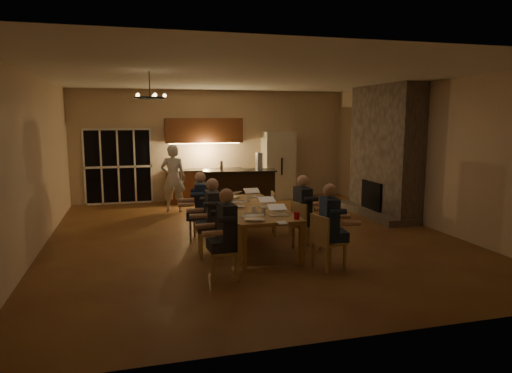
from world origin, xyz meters
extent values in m
plane|color=brown|center=(0.00, 0.00, 0.00)|extent=(9.00, 9.00, 0.00)
cube|color=tan|center=(0.00, 4.52, 1.60)|extent=(8.00, 0.04, 3.20)
cube|color=tan|center=(-4.02, 0.00, 1.60)|extent=(0.04, 9.00, 3.20)
cube|color=tan|center=(4.02, 0.00, 1.60)|extent=(0.04, 9.00, 3.20)
cube|color=white|center=(0.00, 0.00, 3.22)|extent=(8.00, 9.00, 0.04)
cube|color=black|center=(-2.70, 4.47, 1.05)|extent=(1.86, 0.08, 2.10)
cube|color=#6D6156|center=(3.70, 1.20, 1.60)|extent=(0.58, 2.50, 3.20)
cube|color=beige|center=(1.90, 4.15, 1.00)|extent=(0.90, 0.68, 2.00)
cube|color=tan|center=(-0.15, -0.61, 0.38)|extent=(1.10, 2.78, 0.75)
cube|color=black|center=(0.35, 2.60, 0.54)|extent=(1.96, 0.97, 1.08)
imported|color=silver|center=(-1.31, 2.99, 0.87)|extent=(0.72, 0.56, 1.74)
torus|color=black|center=(-1.97, -0.70, 2.75)|extent=(0.53, 0.53, 0.03)
cylinder|color=white|center=(-0.25, -1.11, 0.80)|extent=(0.08, 0.08, 0.10)
cylinder|color=white|center=(-0.09, -0.06, 0.80)|extent=(0.08, 0.08, 0.10)
cylinder|color=white|center=(-0.52, 0.14, 0.80)|extent=(0.08, 0.08, 0.10)
cylinder|color=red|center=(0.29, -1.84, 0.81)|extent=(0.09, 0.09, 0.12)
cylinder|color=red|center=(-0.52, -0.20, 0.81)|extent=(0.10, 0.10, 0.12)
cylinder|color=#B2B2B7|center=(-0.15, -1.36, 0.81)|extent=(0.07, 0.07, 0.12)
cylinder|color=#3F0F0C|center=(-0.32, 0.77, 0.81)|extent=(0.07, 0.07, 0.12)
cylinder|color=#B2B2B7|center=(0.26, -0.24, 0.81)|extent=(0.06, 0.06, 0.12)
cylinder|color=white|center=(0.22, -1.08, 0.76)|extent=(0.24, 0.24, 0.02)
cylinder|color=white|center=(-0.43, -1.47, 0.76)|extent=(0.26, 0.26, 0.02)
cylinder|color=white|center=(0.30, 0.12, 0.76)|extent=(0.26, 0.26, 0.02)
cube|color=white|center=(-0.03, -2.05, 0.76)|extent=(0.16, 0.22, 0.01)
cylinder|color=#99999E|center=(-0.12, 2.61, 1.20)|extent=(0.07, 0.07, 0.24)
cube|color=silver|center=(0.84, 2.49, 1.30)|extent=(0.16, 0.16, 0.44)
camera|label=1|loc=(-2.30, -8.79, 2.42)|focal=32.00mm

